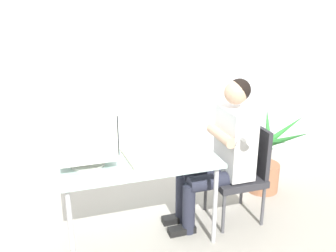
{
  "coord_description": "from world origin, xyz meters",
  "views": [
    {
      "loc": [
        -0.61,
        -2.64,
        1.96
      ],
      "look_at": [
        0.25,
        0.0,
        0.99
      ],
      "focal_mm": 39.7,
      "sensor_mm": 36.0,
      "label": 1
    }
  ],
  "objects": [
    {
      "name": "keyboard",
      "position": [
        -0.02,
        0.0,
        0.75
      ],
      "size": [
        0.17,
        0.43,
        0.03
      ],
      "color": "beige",
      "rests_on": "desk"
    },
    {
      "name": "desk",
      "position": [
        0.0,
        0.0,
        0.67
      ],
      "size": [
        1.26,
        0.64,
        0.74
      ],
      "color": "#B7B7BC",
      "rests_on": "ground_plane"
    },
    {
      "name": "person_seated",
      "position": [
        0.77,
        0.03,
        0.71
      ],
      "size": [
        0.75,
        0.6,
        1.32
      ],
      "color": "silver",
      "rests_on": "ground_plane"
    },
    {
      "name": "ground_plane",
      "position": [
        0.0,
        0.0,
        0.0
      ],
      "size": [
        12.0,
        12.0,
        0.0
      ],
      "primitive_type": "plane",
      "color": "#9E998E"
    },
    {
      "name": "wall_back",
      "position": [
        0.3,
        1.4,
        1.5
      ],
      "size": [
        8.0,
        0.1,
        3.0
      ],
      "primitive_type": "cube",
      "color": "silver",
      "rests_on": "ground_plane"
    },
    {
      "name": "crt_monitor",
      "position": [
        -0.39,
        0.01,
        0.99
      ],
      "size": [
        0.43,
        0.35,
        0.45
      ],
      "color": "silver",
      "rests_on": "desk"
    },
    {
      "name": "office_chair",
      "position": [
        0.96,
        0.03,
        0.48
      ],
      "size": [
        0.45,
        0.45,
        0.88
      ],
      "color": "#4C4C51",
      "rests_on": "ground_plane"
    },
    {
      "name": "potted_plant",
      "position": [
        1.44,
        0.4,
        0.36
      ],
      "size": [
        0.83,
        0.87,
        0.87
      ],
      "color": "#9E6647",
      "rests_on": "ground_plane"
    }
  ]
}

